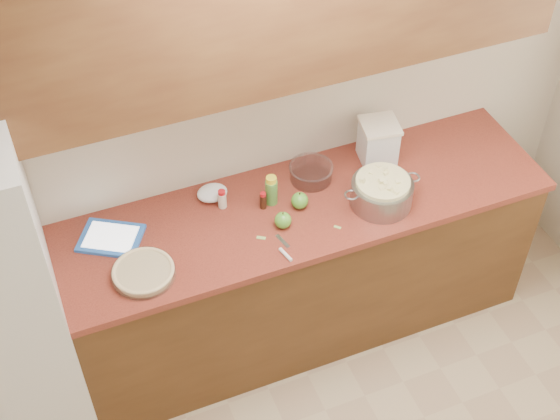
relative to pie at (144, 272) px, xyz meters
name	(u,v)px	position (x,y,z in m)	size (l,w,h in m)	color
counter_run	(283,272)	(0.73, 0.15, -0.48)	(2.64, 0.68, 0.92)	#563318
upper_cabinets	(270,1)	(0.73, 0.31, 1.01)	(2.60, 0.34, 0.70)	brown
pie	(144,272)	(0.00, 0.00, 0.00)	(0.28, 0.28, 0.05)	silver
colander	(382,192)	(1.18, 0.02, 0.05)	(0.40, 0.30, 0.15)	gray
flour_canister	(378,141)	(1.30, 0.32, 0.09)	(0.21, 0.21, 0.23)	silver
tablet	(111,238)	(-0.08, 0.27, -0.01)	(0.35, 0.32, 0.02)	blue
paring_knife	(285,253)	(0.63, -0.11, -0.02)	(0.06, 0.18, 0.02)	gray
lemon_bottle	(271,191)	(0.69, 0.22, 0.05)	(0.06, 0.06, 0.16)	#4C8C38
cinnamon_shaker	(222,199)	(0.46, 0.28, 0.03)	(0.04, 0.04, 0.10)	beige
vanilla_bottle	(263,201)	(0.64, 0.20, 0.02)	(0.03, 0.03, 0.09)	black
mixing_bowl	(311,172)	(0.93, 0.30, 0.02)	(0.22, 0.22, 0.08)	silver
paper_towel	(212,193)	(0.44, 0.36, 0.01)	(0.15, 0.12, 0.06)	white
apple_left	(283,220)	(0.68, 0.05, 0.02)	(0.08, 0.08, 0.09)	#4F982B
apple_center	(300,201)	(0.80, 0.14, 0.02)	(0.08, 0.08, 0.09)	#4F982B
peel_a	(337,227)	(0.91, -0.05, -0.02)	(0.03, 0.01, 0.00)	#9BC15D
peel_b	(261,238)	(0.56, 0.02, -0.02)	(0.04, 0.02, 0.00)	#9BC15D
peel_c	(281,218)	(0.69, 0.10, -0.02)	(0.04, 0.01, 0.00)	#9BC15D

